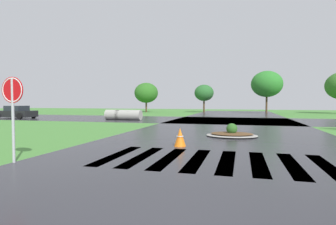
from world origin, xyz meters
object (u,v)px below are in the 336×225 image
at_px(median_island, 232,134).
at_px(stop_sign, 13,99).
at_px(traffic_cone, 180,137).
at_px(car_blue_compact, 16,113).
at_px(drainage_pipe_stack, 123,115).

bearing_deg(median_island, stop_sign, -127.32).
relative_size(stop_sign, median_island, 0.97).
distance_m(stop_sign, traffic_cone, 6.00).
xyz_separation_m(stop_sign, car_blue_compact, (-16.66, 17.23, -1.24)).
distance_m(car_blue_compact, traffic_cone, 24.52).
bearing_deg(drainage_pipe_stack, car_blue_compact, -175.89).
xyz_separation_m(stop_sign, traffic_cone, (4.07, 4.14, -1.50)).
relative_size(median_island, car_blue_compact, 0.64).
height_order(median_island, car_blue_compact, car_blue_compact).
relative_size(car_blue_compact, drainage_pipe_stack, 1.10).
bearing_deg(car_blue_compact, median_island, 156.84).
bearing_deg(drainage_pipe_stack, traffic_cone, -57.79).
height_order(stop_sign, drainage_pipe_stack, stop_sign).
distance_m(drainage_pipe_stack, traffic_cone, 16.49).
distance_m(stop_sign, car_blue_compact, 24.00).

